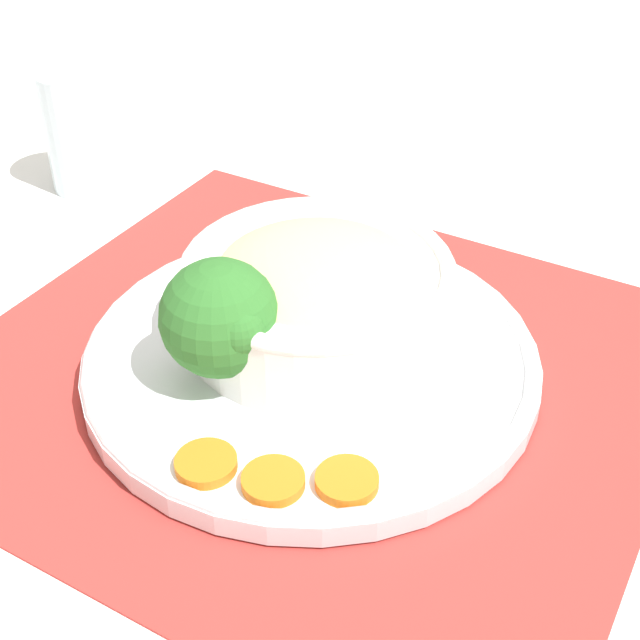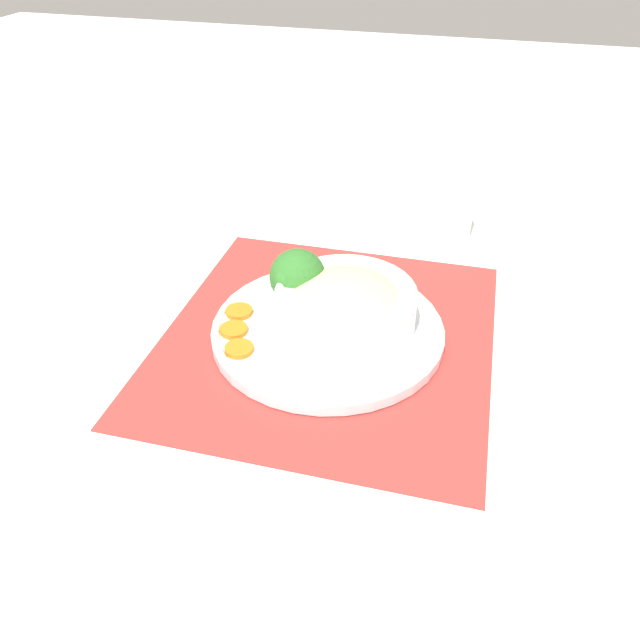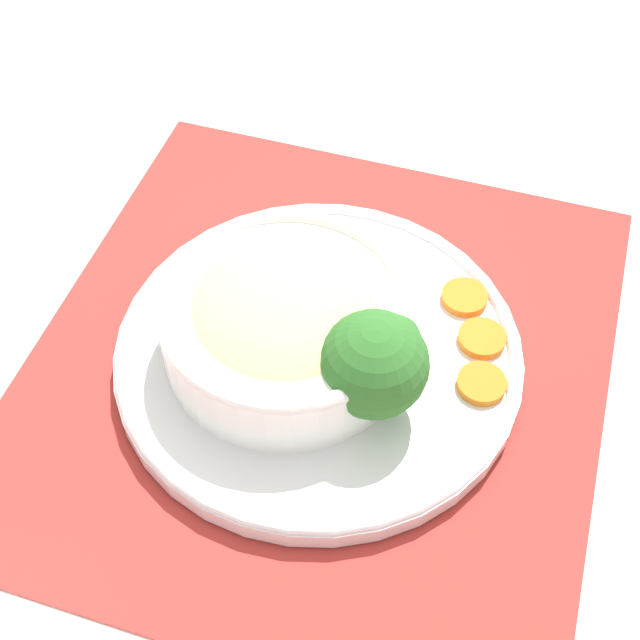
% 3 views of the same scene
% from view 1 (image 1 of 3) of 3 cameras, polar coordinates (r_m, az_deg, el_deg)
% --- Properties ---
extents(ground_plane, '(4.00, 4.00, 0.00)m').
position_cam_1_polar(ground_plane, '(0.64, -0.56, -3.42)').
color(ground_plane, white).
extents(placemat, '(0.50, 0.46, 0.00)m').
position_cam_1_polar(placemat, '(0.64, -0.56, -3.28)').
color(placemat, '#B2332D').
rests_on(placemat, ground_plane).
extents(plate, '(0.32, 0.32, 0.02)m').
position_cam_1_polar(plate, '(0.63, -0.57, -2.35)').
color(plate, silver).
rests_on(plate, placemat).
extents(bowl, '(0.19, 0.19, 0.07)m').
position_cam_1_polar(bowl, '(0.62, -0.17, 1.90)').
color(bowl, white).
rests_on(bowl, plate).
extents(broccoli_floret, '(0.08, 0.08, 0.09)m').
position_cam_1_polar(broccoli_floret, '(0.58, -6.41, 0.10)').
color(broccoli_floret, '#759E51').
rests_on(broccoli_floret, plate).
extents(carrot_slice_near, '(0.04, 0.04, 0.01)m').
position_cam_1_polar(carrot_slice_near, '(0.54, -7.31, -9.10)').
color(carrot_slice_near, orange).
rests_on(carrot_slice_near, plate).
extents(carrot_slice_middle, '(0.04, 0.04, 0.01)m').
position_cam_1_polar(carrot_slice_middle, '(0.53, -3.02, -10.25)').
color(carrot_slice_middle, orange).
rests_on(carrot_slice_middle, plate).
extents(carrot_slice_far, '(0.04, 0.04, 0.01)m').
position_cam_1_polar(carrot_slice_far, '(0.53, 1.73, -10.25)').
color(carrot_slice_far, orange).
rests_on(carrot_slice_far, plate).
extents(water_glass, '(0.07, 0.07, 0.11)m').
position_cam_1_polar(water_glass, '(0.88, -14.98, 11.28)').
color(water_glass, silver).
rests_on(water_glass, ground_plane).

